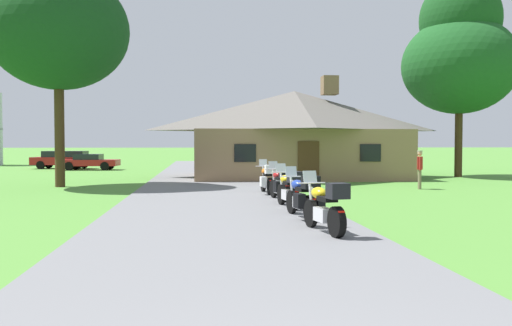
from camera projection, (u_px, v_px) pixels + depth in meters
ground_plane at (214, 191)px, 22.72m from camera, size 500.00×500.00×0.00m
asphalt_driveway at (215, 195)px, 20.74m from camera, size 6.40×80.00×0.06m
motorcycle_yellow_nearest_to_camera at (326, 207)px, 11.69m from camera, size 0.81×2.07×1.30m
motorcycle_blue_second_in_row at (303, 197)px, 14.03m from camera, size 0.92×2.08×1.30m
motorcycle_yellow_third_in_row at (289, 189)px, 16.31m from camera, size 0.72×2.08×1.30m
motorcycle_red_fourth_in_row at (281, 184)px, 18.42m from camera, size 0.90×2.08×1.30m
motorcycle_orange_farthest_in_row at (268, 179)px, 20.89m from camera, size 0.79×2.08×1.30m
stone_lodge at (295, 133)px, 31.91m from camera, size 12.30×8.80×5.95m
bystander_red_shirt_near_lodge at (420, 167)px, 23.70m from camera, size 0.33×0.52×1.69m
tree_right_of_lodge at (460, 52)px, 32.20m from camera, size 6.72×6.72×11.82m
tree_left_near at (58, 13)px, 24.70m from camera, size 6.36×6.36×12.06m
parked_red_suv_far_left at (64, 159)px, 43.05m from camera, size 4.76×2.27×1.40m
parked_red_sedan_far_left at (90, 161)px, 40.92m from camera, size 4.31×2.12×1.20m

